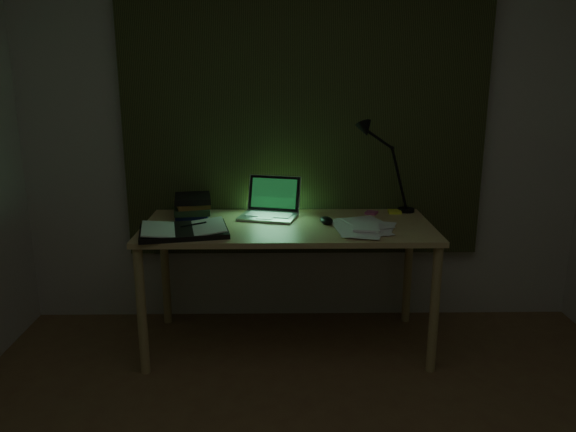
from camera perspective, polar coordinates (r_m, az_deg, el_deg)
name	(u,v)px	position (r m, az deg, el deg)	size (l,w,h in m)	color
wall_back	(304,126)	(3.50, 1.66, 9.16)	(3.50, 0.00, 2.50)	beige
curtain	(305,93)	(3.44, 1.71, 12.41)	(2.20, 0.06, 2.00)	#2B2F17
desk	(288,286)	(3.27, -0.03, -7.11)	(1.62, 0.71, 0.74)	tan
laptop	(268,199)	(3.26, -2.07, 1.75)	(0.32, 0.36, 0.23)	#B6B6BB
open_textbook	(184,230)	(3.03, -10.55, -1.39)	(0.46, 0.33, 0.04)	white
book_stack	(193,206)	(3.36, -9.62, 1.04)	(0.20, 0.24, 0.13)	white
loose_papers	(357,227)	(3.09, 6.99, -1.13)	(0.32, 0.34, 0.02)	white
mouse	(326,220)	(3.17, 3.93, -0.45)	(0.07, 0.11, 0.04)	black
sticky_yellow	(395,212)	(3.47, 10.78, 0.44)	(0.08, 0.08, 0.02)	#F1FF35
sticky_pink	(371,213)	(3.42, 8.46, 0.33)	(0.07, 0.07, 0.01)	#C64D86
desk_lamp	(408,168)	(3.46, 12.12, 4.80)	(0.36, 0.28, 0.54)	black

